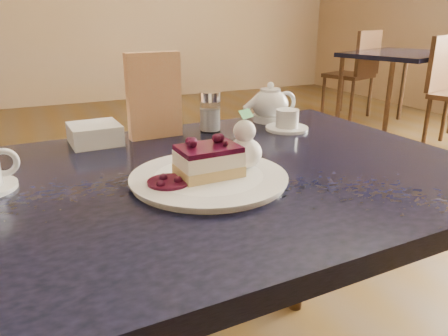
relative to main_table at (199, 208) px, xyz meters
name	(u,v)px	position (x,y,z in m)	size (l,w,h in m)	color
main_table	(199,208)	(0.00, 0.00, 0.00)	(1.22, 0.84, 0.74)	black
dessert_plate	(209,178)	(0.00, -0.05, 0.08)	(0.30, 0.30, 0.01)	white
cheesecake_slice	(209,161)	(0.00, -0.05, 0.12)	(0.12, 0.09, 0.06)	#DEB16C
whipped_cream	(244,153)	(0.09, -0.04, 0.12)	(0.07, 0.07, 0.06)	white
berry_sauce	(169,182)	(-0.08, -0.06, 0.09)	(0.08, 0.08, 0.01)	#3B0C23
tea_set	(273,109)	(0.36, 0.31, 0.12)	(0.16, 0.22, 0.10)	white
menu_card	(154,96)	(0.00, 0.30, 0.19)	(0.14, 0.03, 0.22)	beige
sugar_shaker	(210,111)	(0.16, 0.30, 0.13)	(0.06, 0.06, 0.11)	white
napkin_stack	(95,134)	(-0.15, 0.31, 0.10)	(0.12, 0.12, 0.05)	white
bg_table_far_right	(392,123)	(2.82, 2.18, -0.60)	(1.14, 1.74, 1.16)	black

